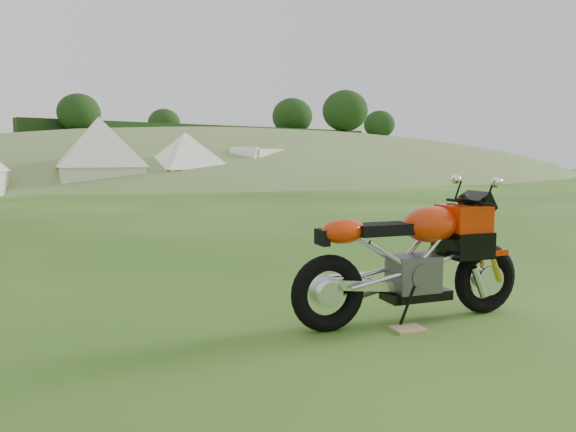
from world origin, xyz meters
TOP-DOWN VIEW (x-y plane):
  - ground at (0.00, 0.00)m, footprint 120.00×120.00m
  - hillside at (24.00, 40.00)m, footprint 80.00×64.00m
  - hedgerow at (24.00, 40.00)m, footprint 36.00×1.20m
  - sport_motorcycle at (-0.63, -1.69)m, footprint 2.27×1.23m
  - plywood_board at (-0.86, -1.85)m, footprint 0.33×0.30m
  - tent_mid at (4.56, 19.61)m, footprint 4.16×4.16m
  - tent_right at (8.25, 18.59)m, footprint 3.06×3.06m
  - caravan at (12.96, 18.99)m, footprint 4.44×3.22m

SIDE VIEW (x-z plane):
  - ground at x=0.00m, z-range 0.00..0.00m
  - hillside at x=24.00m, z-range -4.00..4.00m
  - hedgerow at x=24.00m, z-range -4.30..4.30m
  - plywood_board at x=-0.86m, z-range 0.00..0.02m
  - sport_motorcycle at x=-0.63m, z-range 0.00..1.32m
  - caravan at x=12.96m, z-range 0.00..1.90m
  - tent_right at x=8.25m, z-range 0.00..2.60m
  - tent_mid at x=4.56m, z-range 0.00..2.96m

